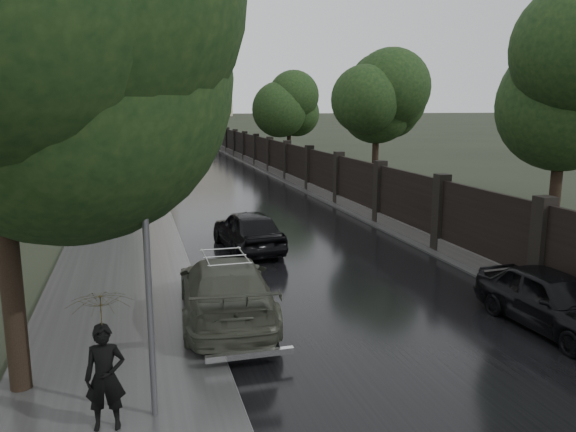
% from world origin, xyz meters
% --- Properties ---
extents(ground, '(800.00, 800.00, 0.00)m').
position_xyz_m(ground, '(0.00, 0.00, 0.00)').
color(ground, black).
rests_on(ground, ground).
extents(road, '(8.00, 420.00, 0.02)m').
position_xyz_m(road, '(0.00, 190.00, 0.01)').
color(road, black).
rests_on(road, ground).
extents(sidewalk_left, '(4.00, 420.00, 0.16)m').
position_xyz_m(sidewalk_left, '(-6.00, 190.00, 0.08)').
color(sidewalk_left, '#2D2D2D').
rests_on(sidewalk_left, ground).
extents(verge_right, '(3.00, 420.00, 0.08)m').
position_xyz_m(verge_right, '(5.50, 190.00, 0.04)').
color(verge_right, '#2D2D2D').
rests_on(verge_right, ground).
extents(fence_right, '(0.45, 75.72, 2.70)m').
position_xyz_m(fence_right, '(4.60, 32.01, 1.01)').
color(fence_right, '#383533').
rests_on(fence_right, ground).
extents(tree_left_far, '(4.25, 4.25, 7.39)m').
position_xyz_m(tree_left_far, '(-8.00, 30.00, 5.24)').
color(tree_left_far, black).
rests_on(tree_left_far, ground).
extents(tree_right_a, '(4.08, 4.08, 7.01)m').
position_xyz_m(tree_right_a, '(7.50, 8.00, 4.95)').
color(tree_right_a, black).
rests_on(tree_right_a, ground).
extents(tree_right_b, '(4.08, 4.08, 7.01)m').
position_xyz_m(tree_right_b, '(7.50, 22.00, 4.95)').
color(tree_right_b, black).
rests_on(tree_right_b, ground).
extents(tree_right_c, '(4.08, 4.08, 7.01)m').
position_xyz_m(tree_right_c, '(7.50, 40.00, 4.95)').
color(tree_right_c, black).
rests_on(tree_right_c, ground).
extents(lamp_post, '(0.25, 0.12, 5.11)m').
position_xyz_m(lamp_post, '(-5.40, 1.50, 2.67)').
color(lamp_post, '#59595E').
rests_on(lamp_post, ground).
extents(traffic_light, '(0.16, 0.32, 4.00)m').
position_xyz_m(traffic_light, '(-4.30, 24.99, 2.40)').
color(traffic_light, '#59595E').
rests_on(traffic_light, ground).
extents(stalinist_tower, '(92.00, 30.00, 159.00)m').
position_xyz_m(stalinist_tower, '(0.00, 300.00, 38.38)').
color(stalinist_tower, tan).
rests_on(stalinist_tower, ground).
extents(volga_sedan, '(2.48, 5.29, 1.49)m').
position_xyz_m(volga_sedan, '(-3.59, 5.63, 0.75)').
color(volga_sedan, '#3D4134').
rests_on(volga_sedan, ground).
extents(hatchback_left, '(2.10, 4.42, 1.46)m').
position_xyz_m(hatchback_left, '(-1.80, 11.87, 0.73)').
color(hatchback_left, black).
rests_on(hatchback_left, ground).
extents(car_right_near, '(1.77, 4.08, 1.37)m').
position_xyz_m(car_right_near, '(3.40, 3.06, 0.68)').
color(car_right_near, black).
rests_on(car_right_near, ground).
extents(pedestrian_umbrella, '(1.05, 1.06, 2.58)m').
position_xyz_m(pedestrian_umbrella, '(-6.10, 1.31, 1.87)').
color(pedestrian_umbrella, black).
rests_on(pedestrian_umbrella, sidewalk_left).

